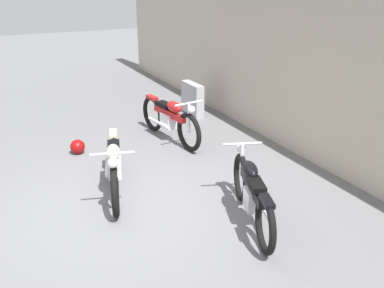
{
  "coord_description": "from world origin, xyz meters",
  "views": [
    {
      "loc": [
        5.2,
        -1.55,
        3.1
      ],
      "look_at": [
        -0.54,
        1.28,
        0.55
      ],
      "focal_mm": 40.38,
      "sensor_mm": 36.0,
      "label": 1
    }
  ],
  "objects_px": {
    "motorcycle_cream": "(114,165)",
    "stone_marker": "(192,99)",
    "helmet": "(78,147)",
    "motorcycle_black": "(252,193)",
    "motorcycle_red": "(170,118)"
  },
  "relations": [
    {
      "from": "motorcycle_black",
      "to": "motorcycle_red",
      "type": "bearing_deg",
      "value": 15.31
    },
    {
      "from": "stone_marker",
      "to": "motorcycle_black",
      "type": "height_order",
      "value": "motorcycle_black"
    },
    {
      "from": "stone_marker",
      "to": "motorcycle_cream",
      "type": "height_order",
      "value": "motorcycle_cream"
    },
    {
      "from": "helmet",
      "to": "motorcycle_cream",
      "type": "relative_size",
      "value": 0.13
    },
    {
      "from": "motorcycle_red",
      "to": "motorcycle_cream",
      "type": "height_order",
      "value": "motorcycle_red"
    },
    {
      "from": "helmet",
      "to": "motorcycle_black",
      "type": "relative_size",
      "value": 0.14
    },
    {
      "from": "helmet",
      "to": "motorcycle_cream",
      "type": "bearing_deg",
      "value": 5.95
    },
    {
      "from": "motorcycle_cream",
      "to": "motorcycle_red",
      "type": "bearing_deg",
      "value": 152.11
    },
    {
      "from": "stone_marker",
      "to": "motorcycle_cream",
      "type": "xyz_separation_m",
      "value": [
        2.96,
        -2.75,
        0.08
      ]
    },
    {
      "from": "stone_marker",
      "to": "helmet",
      "type": "distance_m",
      "value": 3.18
    },
    {
      "from": "helmet",
      "to": "motorcycle_red",
      "type": "distance_m",
      "value": 1.83
    },
    {
      "from": "stone_marker",
      "to": "motorcycle_black",
      "type": "xyz_separation_m",
      "value": [
        4.55,
        -1.38,
        0.06
      ]
    },
    {
      "from": "motorcycle_red",
      "to": "motorcycle_cream",
      "type": "bearing_deg",
      "value": -52.4
    },
    {
      "from": "stone_marker",
      "to": "motorcycle_cream",
      "type": "bearing_deg",
      "value": -42.95
    },
    {
      "from": "motorcycle_cream",
      "to": "stone_marker",
      "type": "bearing_deg",
      "value": 153.68
    }
  ]
}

